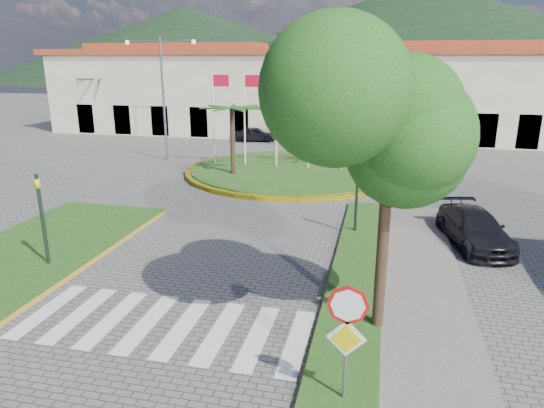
% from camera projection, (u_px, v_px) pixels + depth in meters
% --- Properties ---
extents(verge_right, '(1.60, 28.00, 0.18)m').
position_uv_depth(verge_right, '(338.00, 400.00, 9.73)').
color(verge_right, '#1B4814').
rests_on(verge_right, ground).
extents(median_left, '(5.00, 14.00, 0.18)m').
position_uv_depth(median_left, '(5.00, 268.00, 15.89)').
color(median_left, '#1B4814').
rests_on(median_left, ground).
extents(crosswalk, '(8.00, 3.00, 0.01)m').
position_uv_depth(crosswalk, '(161.00, 325.00, 12.65)').
color(crosswalk, silver).
rests_on(crosswalk, ground).
extents(roundabout_island, '(12.70, 12.70, 6.00)m').
position_uv_depth(roundabout_island, '(291.00, 170.00, 29.40)').
color(roundabout_island, yellow).
rests_on(roundabout_island, ground).
extents(stop_sign, '(0.80, 0.11, 2.65)m').
position_uv_depth(stop_sign, '(347.00, 327.00, 9.18)').
color(stop_sign, slate).
rests_on(stop_sign, ground).
extents(deciduous_tree, '(3.60, 3.60, 6.80)m').
position_uv_depth(deciduous_tree, '(391.00, 128.00, 10.92)').
color(deciduous_tree, black).
rests_on(deciduous_tree, ground).
extents(traffic_light_left, '(0.15, 0.18, 3.20)m').
position_uv_depth(traffic_light_left, '(42.00, 212.00, 15.54)').
color(traffic_light_left, black).
rests_on(traffic_light_left, ground).
extents(traffic_light_right, '(0.15, 0.18, 3.20)m').
position_uv_depth(traffic_light_right, '(357.00, 187.00, 18.60)').
color(traffic_light_right, black).
rests_on(traffic_light_right, ground).
extents(traffic_light_far, '(0.18, 0.15, 3.20)m').
position_uv_depth(traffic_light_far, '(426.00, 136.00, 30.92)').
color(traffic_light_far, black).
rests_on(traffic_light_far, ground).
extents(direction_sign_west, '(1.60, 0.14, 5.20)m').
position_uv_depth(direction_sign_west, '(287.00, 101.00, 37.24)').
color(direction_sign_west, slate).
rests_on(direction_sign_west, ground).
extents(direction_sign_east, '(1.60, 0.14, 5.20)m').
position_uv_depth(direction_sign_east, '(353.00, 103.00, 36.17)').
color(direction_sign_east, slate).
rests_on(direction_sign_east, ground).
extents(street_lamp_centre, '(4.80, 0.16, 8.00)m').
position_uv_depth(street_lamp_centre, '(325.00, 90.00, 35.42)').
color(street_lamp_centre, slate).
rests_on(street_lamp_centre, ground).
extents(street_lamp_west, '(4.80, 0.16, 8.00)m').
position_uv_depth(street_lamp_west, '(163.00, 93.00, 31.96)').
color(street_lamp_west, slate).
rests_on(street_lamp_west, ground).
extents(building_left, '(23.32, 9.54, 8.05)m').
position_uv_depth(building_left, '(179.00, 89.00, 46.27)').
color(building_left, beige).
rests_on(building_left, ground).
extents(building_right, '(19.08, 9.54, 8.05)m').
position_uv_depth(building_right, '(442.00, 93.00, 41.13)').
color(building_right, beige).
rests_on(building_right, ground).
extents(hill_far_west, '(140.00, 140.00, 22.00)m').
position_uv_depth(hill_far_west, '(187.00, 44.00, 148.24)').
color(hill_far_west, black).
rests_on(hill_far_west, ground).
extents(hill_far_mid, '(180.00, 180.00, 30.00)m').
position_uv_depth(hill_far_mid, '(422.00, 31.00, 150.76)').
color(hill_far_mid, black).
rests_on(hill_far_mid, ground).
extents(hill_near_back, '(110.00, 110.00, 16.00)m').
position_uv_depth(hill_near_back, '(330.00, 54.00, 130.12)').
color(hill_near_back, black).
rests_on(hill_near_back, ground).
extents(white_van, '(4.58, 2.93, 1.18)m').
position_uv_depth(white_van, '(200.00, 128.00, 44.49)').
color(white_van, '#BABABC').
rests_on(white_van, ground).
extents(car_dark_a, '(3.72, 1.99, 1.20)m').
position_uv_depth(car_dark_a, '(255.00, 134.00, 40.71)').
color(car_dark_a, black).
rests_on(car_dark_a, ground).
extents(car_dark_b, '(4.03, 2.62, 1.26)m').
position_uv_depth(car_dark_b, '(354.00, 140.00, 37.59)').
color(car_dark_b, black).
rests_on(car_dark_b, ground).
extents(car_side_right, '(2.72, 4.72, 1.29)m').
position_uv_depth(car_side_right, '(474.00, 228.00, 17.95)').
color(car_side_right, black).
rests_on(car_side_right, ground).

